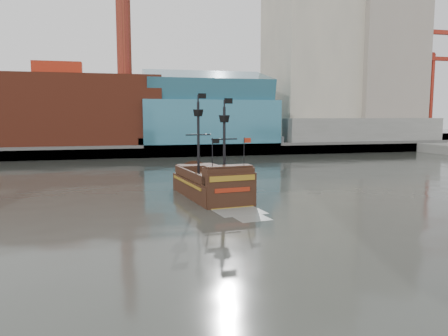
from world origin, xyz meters
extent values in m
plane|color=#2D302A|center=(0.00, 0.00, 0.00)|extent=(400.00, 400.00, 0.00)
cube|color=slate|center=(0.00, 92.00, 1.00)|extent=(220.00, 60.00, 2.00)
cube|color=#4C4C49|center=(0.00, 62.50, 1.30)|extent=(220.00, 1.00, 2.60)
cube|color=maroon|center=(-22.00, 72.00, 9.50)|extent=(42.00, 18.00, 15.00)
cube|color=#306C82|center=(10.00, 70.00, 7.00)|extent=(30.00, 16.00, 10.00)
cube|color=#BEB59D|center=(40.00, 80.00, 25.00)|extent=(20.00, 22.00, 46.00)
cube|color=gray|center=(58.00, 76.00, 21.00)|extent=(18.00, 18.00, 38.00)
cube|color=#BEB59D|center=(50.00, 97.00, 28.00)|extent=(24.00, 20.00, 52.00)
cube|color=slate|center=(48.00, 66.00, 5.00)|extent=(40.00, 6.00, 6.00)
cylinder|color=maroon|center=(-8.00, 74.00, 28.00)|extent=(3.20, 3.20, 22.00)
cube|color=#306C82|center=(10.00, 70.00, 15.00)|extent=(28.00, 14.94, 8.78)
cube|color=slate|center=(78.00, 82.00, 3.50)|extent=(4.00, 4.00, 3.00)
cylinder|color=maroon|center=(78.00, 82.00, 18.00)|extent=(1.40, 1.40, 32.00)
cube|color=maroon|center=(75.00, 82.00, 33.00)|extent=(5.00, 2.50, 2.50)
cube|color=slate|center=(88.00, 92.00, 3.50)|extent=(4.00, 4.00, 3.00)
cylinder|color=maroon|center=(88.00, 92.00, 15.00)|extent=(1.40, 1.40, 26.00)
cube|color=maroon|center=(93.60, 92.00, 26.50)|extent=(16.00, 1.20, 1.20)
cube|color=maroon|center=(85.00, 92.00, 27.00)|extent=(5.00, 2.50, 2.50)
cube|color=black|center=(-1.06, 17.29, 0.61)|extent=(6.50, 12.76, 2.65)
cube|color=#482B1A|center=(-1.06, 17.29, 2.09)|extent=(5.85, 11.48, 0.31)
cube|color=black|center=(-1.63, 22.16, 2.45)|extent=(4.59, 2.94, 1.02)
cube|color=black|center=(-0.43, 12.02, 2.86)|extent=(5.00, 2.19, 1.84)
cube|color=black|center=(-0.32, 11.09, 1.22)|extent=(4.99, 0.84, 4.08)
cube|color=olive|center=(-0.31, 10.95, 2.86)|extent=(4.57, 0.62, 0.51)
cube|color=maroon|center=(-0.31, 10.95, 1.73)|extent=(3.56, 0.50, 0.41)
cylinder|color=black|center=(-2.05, 18.72, 6.22)|extent=(0.32, 0.32, 7.96)
cylinder|color=black|center=(0.07, 15.58, 5.92)|extent=(0.32, 0.32, 7.35)
cone|color=black|center=(-2.05, 18.72, 8.98)|extent=(1.25, 1.25, 0.71)
cone|color=black|center=(0.07, 15.58, 8.37)|extent=(1.25, 1.25, 0.71)
cube|color=black|center=(-1.59, 18.77, 10.82)|extent=(0.92, 0.14, 0.56)
cube|color=black|center=(0.53, 15.63, 10.20)|extent=(0.92, 0.14, 0.56)
cube|color=gray|center=(-0.12, 9.39, 0.01)|extent=(4.74, 4.16, 0.02)
camera|label=1|loc=(-11.17, -28.15, 8.77)|focal=35.00mm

